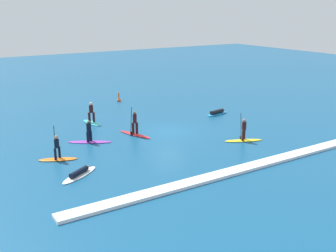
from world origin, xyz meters
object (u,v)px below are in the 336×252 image
object	(u,v)px
surfer_on_orange_board	(57,154)
surfer_on_blue_board	(217,113)
surfer_on_red_board	(135,129)
surfer_on_white_board	(79,173)
surfer_on_yellow_board	(244,135)
surfer_on_purple_board	(89,137)
marker_buoy	(119,100)
surfer_on_teal_board	(92,117)

from	to	relation	value
surfer_on_orange_board	surfer_on_blue_board	distance (m)	16.65
surfer_on_red_board	surfer_on_white_board	world-z (taller)	surfer_on_red_board
surfer_on_blue_board	surfer_on_white_board	xyz separation A→B (m)	(-15.95, -6.88, -0.03)
surfer_on_yellow_board	surfer_on_white_board	size ratio (longest dim) A/B	0.98
surfer_on_purple_board	surfer_on_white_board	distance (m)	6.20
surfer_on_orange_board	surfer_on_white_board	xyz separation A→B (m)	(0.29, -3.22, -0.30)
surfer_on_red_board	surfer_on_white_board	xyz separation A→B (m)	(-6.50, -5.31, -0.35)
surfer_on_red_board	marker_buoy	distance (m)	12.11
surfer_on_red_board	surfer_on_purple_board	xyz separation A→B (m)	(-3.68, 0.20, -0.04)
surfer_on_white_board	surfer_on_red_board	bearing A→B (deg)	7.53
surfer_on_teal_board	surfer_on_yellow_board	bearing A→B (deg)	-153.20
surfer_on_purple_board	surfer_on_teal_board	xyz separation A→B (m)	(2.10, 4.78, 0.08)
surfer_on_white_board	surfer_on_teal_board	world-z (taller)	surfer_on_teal_board
surfer_on_purple_board	surfer_on_orange_board	bearing A→B (deg)	-111.17
marker_buoy	surfer_on_teal_board	bearing A→B (deg)	-131.22
surfer_on_orange_board	surfer_on_yellow_board	xyz separation A→B (m)	(12.96, -3.50, 0.01)
surfer_on_blue_board	surfer_on_teal_board	bearing A→B (deg)	153.55
surfer_on_red_board	surfer_on_blue_board	size ratio (longest dim) A/B	1.20
surfer_on_blue_board	surfer_on_yellow_board	bearing A→B (deg)	-123.90
surfer_on_orange_board	surfer_on_purple_board	bearing A→B (deg)	-118.97
surfer_on_purple_board	surfer_on_teal_board	distance (m)	5.22
surfer_on_yellow_board	surfer_on_orange_board	bearing A→B (deg)	8.75
surfer_on_orange_board	surfer_on_red_board	distance (m)	7.10
marker_buoy	surfer_on_orange_board	bearing A→B (deg)	-128.76
marker_buoy	surfer_on_red_board	bearing A→B (deg)	-109.55
surfer_on_blue_board	surfer_on_teal_board	xyz separation A→B (m)	(-11.04, 3.40, 0.36)
surfer_on_blue_board	surfer_on_white_board	size ratio (longest dim) A/B	0.91
surfer_on_red_board	surfer_on_blue_board	world-z (taller)	surfer_on_red_board
marker_buoy	surfer_on_blue_board	bearing A→B (deg)	-61.19
surfer_on_orange_board	surfer_on_purple_board	xyz separation A→B (m)	(3.11, 2.29, 0.01)
surfer_on_orange_board	surfer_on_blue_board	bearing A→B (deg)	-142.67
surfer_on_red_board	surfer_on_yellow_board	size ratio (longest dim) A/B	1.12
surfer_on_blue_board	surfer_on_yellow_board	size ratio (longest dim) A/B	0.93
surfer_on_red_board	surfer_on_yellow_board	bearing A→B (deg)	-150.58
surfer_on_red_board	surfer_on_teal_board	xyz separation A→B (m)	(-1.58, 4.98, 0.04)
surfer_on_white_board	surfer_on_teal_board	bearing A→B (deg)	32.73
surfer_on_teal_board	marker_buoy	xyz separation A→B (m)	(5.63, 6.43, -0.34)
surfer_on_purple_board	surfer_on_yellow_board	world-z (taller)	surfer_on_yellow_board
surfer_on_orange_board	surfer_on_red_board	world-z (taller)	surfer_on_orange_board
surfer_on_yellow_board	surfer_on_teal_board	bearing A→B (deg)	-29.85
surfer_on_purple_board	marker_buoy	size ratio (longest dim) A/B	2.88
surfer_on_yellow_board	marker_buoy	distance (m)	17.14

